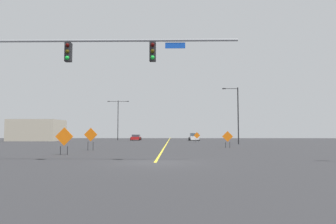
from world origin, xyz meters
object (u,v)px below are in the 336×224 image
at_px(car_white_distant, 194,137).
at_px(construction_sign_median_far, 197,136).
at_px(construction_sign_median_near, 64,138).
at_px(construction_sign_left_lane, 228,137).
at_px(construction_sign_right_lane, 91,136).
at_px(street_lamp_far_right, 118,116).
at_px(traffic_signal_assembly, 70,63).
at_px(street_lamp_mid_left, 237,113).
at_px(car_red_passing, 136,138).

bearing_deg(car_white_distant, construction_sign_median_far, -91.75).
distance_m(construction_sign_median_near, construction_sign_median_far, 31.48).
xyz_separation_m(construction_sign_median_near, construction_sign_left_lane, (13.76, 10.79, -0.13)).
relative_size(construction_sign_right_lane, construction_sign_median_near, 1.03).
relative_size(street_lamp_far_right, construction_sign_left_lane, 4.81).
bearing_deg(construction_sign_median_far, car_white_distant, 88.25).
distance_m(construction_sign_median_far, car_white_distant, 13.14).
relative_size(traffic_signal_assembly, street_lamp_mid_left, 1.76).
bearing_deg(construction_sign_right_lane, traffic_signal_assembly, -80.80).
distance_m(traffic_signal_assembly, construction_sign_left_lane, 20.61).
bearing_deg(street_lamp_far_right, construction_sign_left_lane, -61.84).
xyz_separation_m(traffic_signal_assembly, construction_sign_left_lane, (11.50, 16.56, -4.29)).
distance_m(street_lamp_mid_left, construction_sign_left_lane, 11.13).
distance_m(street_lamp_mid_left, construction_sign_median_far, 10.18).
relative_size(construction_sign_median_near, car_red_passing, 0.49).
height_order(construction_sign_median_near, car_red_passing, construction_sign_median_near).
height_order(traffic_signal_assembly, street_lamp_far_right, street_lamp_far_right).
height_order(traffic_signal_assembly, car_white_distant, traffic_signal_assembly).
distance_m(construction_sign_right_lane, construction_sign_median_far, 26.16).
distance_m(construction_sign_right_lane, car_red_passing, 38.27).
relative_size(traffic_signal_assembly, construction_sign_median_near, 7.05).
bearing_deg(construction_sign_median_far, construction_sign_left_lane, -84.19).
bearing_deg(street_lamp_mid_left, street_lamp_far_right, 132.18).
xyz_separation_m(street_lamp_far_right, construction_sign_right_lane, (4.45, -38.39, -3.82)).
height_order(street_lamp_mid_left, construction_sign_median_near, street_lamp_mid_left).
bearing_deg(construction_sign_median_near, car_red_passing, 90.10).
distance_m(street_lamp_far_right, car_white_distant, 17.01).
distance_m(construction_sign_left_lane, construction_sign_median_far, 18.45).
height_order(street_lamp_far_right, construction_sign_median_near, street_lamp_far_right).
bearing_deg(street_lamp_far_right, traffic_signal_assembly, -82.79).
bearing_deg(street_lamp_far_right, construction_sign_median_near, -84.77).
relative_size(construction_sign_left_lane, car_red_passing, 0.44).
bearing_deg(car_white_distant, street_lamp_mid_left, -77.85).
relative_size(street_lamp_mid_left, street_lamp_far_right, 0.93).
distance_m(street_lamp_far_right, construction_sign_median_near, 44.39).
height_order(street_lamp_far_right, construction_sign_left_lane, street_lamp_far_right).
relative_size(construction_sign_median_near, construction_sign_median_far, 1.17).
relative_size(construction_sign_median_far, car_red_passing, 0.42).
bearing_deg(construction_sign_left_lane, car_white_distant, 92.67).
bearing_deg(construction_sign_left_lane, construction_sign_median_near, -141.89).
xyz_separation_m(traffic_signal_assembly, street_lamp_far_right, (-6.30, 49.80, -0.27)).
height_order(construction_sign_median_near, construction_sign_left_lane, construction_sign_median_near).
relative_size(traffic_signal_assembly, construction_sign_right_lane, 6.84).
xyz_separation_m(street_lamp_mid_left, construction_sign_median_near, (-16.89, -20.94, -3.20)).
bearing_deg(car_red_passing, construction_sign_median_far, -50.96).
bearing_deg(street_lamp_mid_left, construction_sign_median_near, -128.88).
bearing_deg(traffic_signal_assembly, construction_sign_median_far, 74.58).
distance_m(street_lamp_far_right, car_red_passing, 6.04).
xyz_separation_m(construction_sign_right_lane, car_red_passing, (-0.49, 38.26, -0.74)).
distance_m(construction_sign_median_far, car_red_passing, 19.01).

